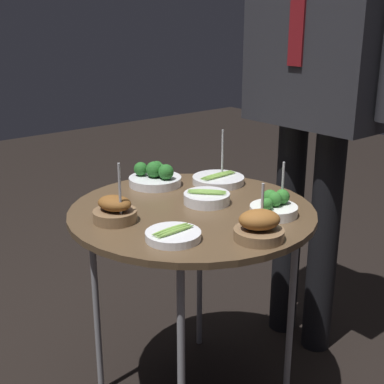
% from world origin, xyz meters
% --- Properties ---
extents(serving_cart, '(0.70, 0.70, 0.65)m').
position_xyz_m(serving_cart, '(0.00, 0.00, 0.61)').
color(serving_cart, brown).
rests_on(serving_cart, ground_plane).
extents(bowl_broccoli_back_left, '(0.13, 0.13, 0.15)m').
position_xyz_m(bowl_broccoli_back_left, '(0.18, 0.14, 0.67)').
color(bowl_broccoli_back_left, white).
rests_on(bowl_broccoli_back_left, serving_cart).
extents(bowl_asparagus_front_left, '(0.14, 0.14, 0.03)m').
position_xyz_m(bowl_asparagus_front_left, '(0.14, -0.18, 0.66)').
color(bowl_asparagus_front_left, silver).
rests_on(bowl_asparagus_front_left, serving_cart).
extents(bowl_roast_back_right, '(0.13, 0.13, 0.13)m').
position_xyz_m(bowl_roast_back_right, '(0.27, -0.01, 0.68)').
color(bowl_roast_back_right, brown).
rests_on(bowl_roast_back_right, serving_cart).
extents(bowl_roast_front_center, '(0.12, 0.12, 0.17)m').
position_xyz_m(bowl_roast_front_center, '(-0.06, -0.22, 0.68)').
color(bowl_roast_front_center, brown).
rests_on(bowl_roast_front_center, serving_cart).
extents(bowl_asparagus_mid_left, '(0.14, 0.14, 0.04)m').
position_xyz_m(bowl_asparagus_mid_left, '(-0.01, 0.06, 0.66)').
color(bowl_asparagus_mid_left, silver).
rests_on(bowl_asparagus_mid_left, serving_cart).
extents(bowl_broccoli_near_rim, '(0.17, 0.17, 0.08)m').
position_xyz_m(bowl_broccoli_near_rim, '(-0.25, 0.05, 0.68)').
color(bowl_broccoli_near_rim, silver).
rests_on(bowl_broccoli_near_rim, serving_cart).
extents(bowl_asparagus_far_rim, '(0.17, 0.17, 0.17)m').
position_xyz_m(bowl_asparagus_far_rim, '(-0.13, 0.22, 0.66)').
color(bowl_asparagus_far_rim, silver).
rests_on(bowl_asparagus_far_rim, serving_cart).
extents(waiter_figure, '(0.61, 0.23, 1.66)m').
position_xyz_m(waiter_figure, '(-0.01, 0.54, 1.05)').
color(waiter_figure, black).
rests_on(waiter_figure, ground_plane).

